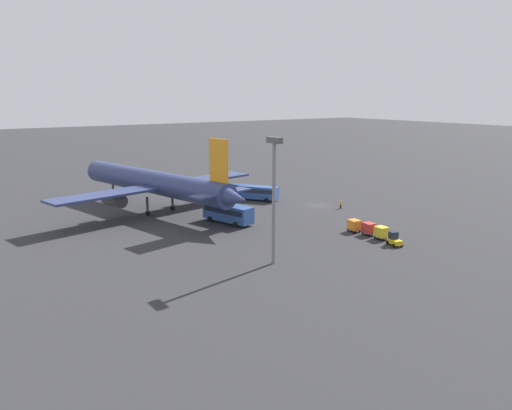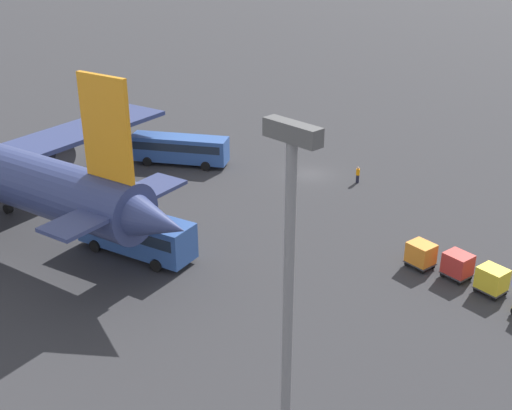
# 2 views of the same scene
# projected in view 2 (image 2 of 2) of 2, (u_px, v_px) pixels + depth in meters

# --- Properties ---
(ground_plane) EXTENTS (600.00, 600.00, 0.00)m
(ground_plane) POSITION_uv_depth(u_px,v_px,m) (310.00, 174.00, 67.74)
(ground_plane) COLOR #2D2D30
(shuttle_bus_near) EXTENTS (10.27, 8.10, 3.14)m
(shuttle_bus_near) POSITION_uv_depth(u_px,v_px,m) (179.00, 148.00, 69.78)
(shuttle_bus_near) COLOR #2D5199
(shuttle_bus_near) RESTS_ON ground
(shuttle_bus_far) EXTENTS (10.53, 5.46, 3.37)m
(shuttle_bus_far) POSITION_uv_depth(u_px,v_px,m) (136.00, 231.00, 51.01)
(shuttle_bus_far) COLOR #2D5199
(shuttle_bus_far) RESTS_ON ground
(worker_person) EXTENTS (0.38, 0.38, 1.74)m
(worker_person) POSITION_uv_depth(u_px,v_px,m) (358.00, 175.00, 65.21)
(worker_person) COLOR #1E1E2D
(worker_person) RESTS_ON ground
(cargo_cart_yellow) EXTENTS (2.16, 1.88, 2.06)m
(cargo_cart_yellow) POSITION_uv_depth(u_px,v_px,m) (492.00, 279.00, 45.83)
(cargo_cart_yellow) COLOR #38383D
(cargo_cart_yellow) RESTS_ON ground
(cargo_cart_red) EXTENTS (2.16, 1.88, 2.06)m
(cargo_cart_red) POSITION_uv_depth(u_px,v_px,m) (458.00, 264.00, 47.78)
(cargo_cart_red) COLOR #38383D
(cargo_cart_red) RESTS_ON ground
(cargo_cart_orange) EXTENTS (2.16, 1.88, 2.06)m
(cargo_cart_orange) POSITION_uv_depth(u_px,v_px,m) (421.00, 254.00, 49.29)
(cargo_cart_orange) COLOR #38383D
(cargo_cart_orange) RESTS_ON ground
(light_pole) EXTENTS (2.80, 0.70, 17.26)m
(light_pole) POSITION_uv_depth(u_px,v_px,m) (289.00, 266.00, 28.69)
(light_pole) COLOR slate
(light_pole) RESTS_ON ground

